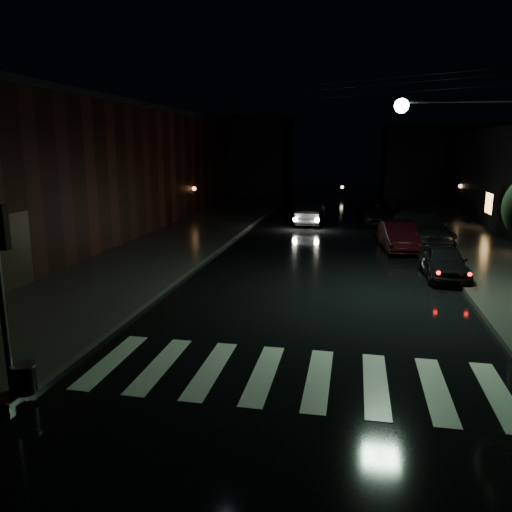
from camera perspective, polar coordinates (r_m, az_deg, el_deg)
The scene contains 13 objects.
ground at distance 11.44m, azimuth -11.84°, elevation -13.14°, with size 120.00×120.00×0.00m, color black.
sidewalk_left at distance 25.65m, azimuth -10.08°, elevation 1.43°, with size 6.00×44.00×0.15m, color #282826.
sidewalk_right at distance 24.64m, azimuth 24.53°, elevation 0.03°, with size 4.00×44.00×0.15m, color #282826.
building_left at distance 30.21m, azimuth -21.57°, elevation 8.95°, with size 10.00×36.00×7.00m, color black.
building_far_left at distance 56.29m, azimuth -3.53°, elevation 11.51°, with size 14.00×10.00×8.00m, color black.
building_far_right at distance 55.35m, azimuth 21.70°, elevation 10.14°, with size 14.00×10.00×7.00m, color black.
crosswalk at distance 11.16m, azimuth 3.98°, elevation -13.55°, with size 9.00×3.00×0.01m, color beige.
signal_pole_corner at distance 10.74m, azimuth -26.00°, elevation -7.03°, with size 0.68×0.61×4.20m.
parked_car_a at distance 20.09m, azimuth 20.63°, elevation -0.60°, with size 1.50×3.72×1.27m, color black.
parked_car_b at distance 24.80m, azimuth 15.97°, elevation 2.17°, with size 1.43×4.10×1.35m, color black.
parked_car_c at distance 26.94m, azimuth 18.30°, elevation 3.14°, with size 2.32×5.70×1.66m, color black.
parked_car_d at distance 33.71m, azimuth 13.84°, elevation 4.90°, with size 2.25×4.89×1.36m, color black.
oncoming_car at distance 32.06m, azimuth 6.25°, elevation 4.87°, with size 1.50×4.29×1.41m, color black.
Camera 1 is at (4.19, -9.46, 4.89)m, focal length 35.00 mm.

